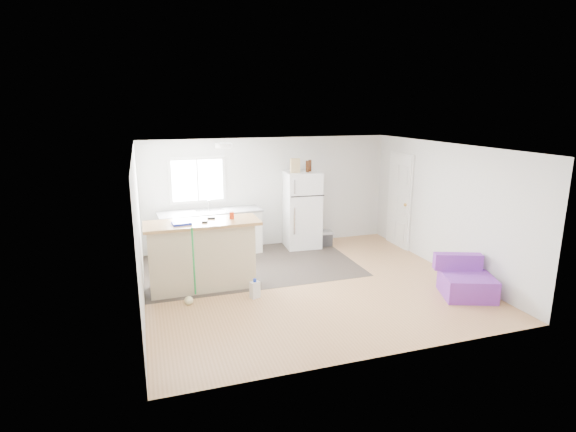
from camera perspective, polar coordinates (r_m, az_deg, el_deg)
The scene contains 19 objects.
room at distance 7.63m, azimuth 2.64°, elevation -0.29°, with size 5.51×5.01×2.41m.
vinyl_zone at distance 8.92m, azimuth -4.69°, elevation -6.26°, with size 4.05×2.50×0.00m, color #2F2923.
window at distance 9.59m, azimuth -11.42°, elevation 4.48°, with size 1.18×0.06×0.98m.
interior_door at distance 10.22m, azimuth 13.94°, elevation 1.86°, with size 0.11×0.92×2.10m.
ceiling_fixture at distance 8.28m, azimuth -8.17°, elevation 8.84°, with size 0.30×0.30×0.07m, color white.
kitchen_cabinets at distance 9.53m, azimuth -9.73°, elevation -2.08°, with size 2.16×0.81×1.23m.
peninsula at distance 7.80m, azimuth -10.90°, elevation -4.85°, with size 1.91×0.73×1.17m.
refrigerator at distance 9.88m, azimuth 1.78°, elevation 0.81°, with size 0.78×0.75×1.68m.
cooler at distance 10.15m, azimuth 4.40°, elevation -2.80°, with size 0.47×0.35×0.33m.
purple_seat at distance 8.03m, azimuth 21.62°, elevation -7.77°, with size 1.00×0.99×0.65m.
cleaner_jug at distance 7.43m, azimuth -4.22°, elevation -9.29°, with size 0.18×0.15×0.33m.
mop at distance 7.35m, azimuth -12.31°, elevation -9.10°, with size 0.22×0.36×1.27m.
red_cup at distance 7.73m, azimuth -7.16°, elevation 0.07°, with size 0.08×0.08×0.12m, color red.
blue_tray at distance 7.53m, azimuth -13.37°, elevation -0.91°, with size 0.30×0.22×0.04m, color #1322B4.
tool_a at distance 7.79m, azimuth -9.72°, elevation -0.26°, with size 0.14×0.05×0.03m, color black.
tool_b at distance 7.55m, azimuth -10.54°, elevation -0.75°, with size 0.10×0.04×0.03m, color black.
cardboard_box at distance 9.57m, azimuth 0.90°, elevation 6.41°, with size 0.20×0.10×0.30m, color tan.
bottle_left at distance 9.65m, azimuth 2.48°, elevation 6.31°, with size 0.07×0.07×0.25m, color #3A1B0A.
bottle_right at distance 9.78m, azimuth 2.80°, elevation 6.41°, with size 0.07×0.07×0.25m, color #3A1B0A.
Camera 1 is at (-2.62, -6.92, 3.04)m, focal length 28.00 mm.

